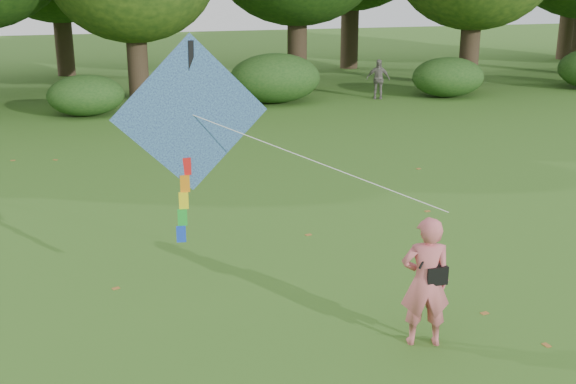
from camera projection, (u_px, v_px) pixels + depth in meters
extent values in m
plane|color=#265114|center=(364.00, 326.00, 10.57)|extent=(100.00, 100.00, 0.00)
imported|color=#D06268|center=(426.00, 282.00, 9.82)|extent=(0.77, 0.60, 1.86)
imported|color=gray|center=(378.00, 79.00, 28.37)|extent=(0.99, 0.70, 1.55)
cube|color=black|center=(435.00, 274.00, 9.78)|extent=(0.30, 0.20, 0.26)
cylinder|color=black|center=(429.00, 251.00, 9.64)|extent=(0.33, 0.14, 0.47)
cube|color=#23589A|center=(191.00, 114.00, 10.23)|extent=(2.27, 0.34, 2.29)
cube|color=black|center=(191.00, 114.00, 10.26)|extent=(0.13, 0.27, 2.09)
cylinder|color=white|center=(316.00, 162.00, 9.88)|extent=(3.13, 1.94, 1.11)
cube|color=red|center=(186.00, 166.00, 10.45)|extent=(0.14, 0.06, 0.26)
cube|color=orange|center=(185.00, 184.00, 10.52)|extent=(0.14, 0.06, 0.26)
cube|color=yellow|center=(184.00, 201.00, 10.59)|extent=(0.14, 0.06, 0.26)
cube|color=green|center=(182.00, 218.00, 10.66)|extent=(0.14, 0.06, 0.26)
cube|color=blue|center=(181.00, 234.00, 10.73)|extent=(0.14, 0.06, 0.26)
cylinder|color=#3A2D1E|center=(138.00, 59.00, 28.08)|extent=(0.80, 0.80, 3.15)
cylinder|color=#3A2D1E|center=(297.00, 42.00, 31.53)|extent=(0.86, 0.86, 3.67)
cylinder|color=#3A2D1E|center=(470.00, 47.00, 30.94)|extent=(0.83, 0.83, 3.43)
cylinder|color=#3A2D1E|center=(64.00, 38.00, 34.23)|extent=(0.84, 0.84, 3.50)
cylinder|color=#3A2D1E|center=(350.00, 28.00, 36.59)|extent=(0.90, 0.90, 4.02)
cylinder|color=#3A2D1E|center=(567.00, 27.00, 40.25)|extent=(0.85, 0.85, 3.57)
ellipsoid|color=#264919|center=(86.00, 95.00, 25.18)|extent=(2.66, 2.09, 1.42)
ellipsoid|color=#264919|center=(275.00, 78.00, 27.53)|extent=(3.50, 2.75, 1.88)
ellipsoid|color=#264919|center=(448.00, 77.00, 28.80)|extent=(2.94, 2.31, 1.58)
cube|color=#925C27|center=(116.00, 288.00, 11.78)|extent=(0.14, 0.12, 0.01)
cube|color=#925C27|center=(308.00, 235.00, 14.13)|extent=(0.14, 0.11, 0.01)
cube|color=#925C27|center=(427.00, 211.00, 15.49)|extent=(0.13, 0.10, 0.01)
cube|color=#925C27|center=(485.00, 313.00, 10.94)|extent=(0.13, 0.10, 0.01)
cube|color=#925C27|center=(13.00, 160.00, 19.52)|extent=(0.13, 0.09, 0.01)
cube|color=#925C27|center=(418.00, 169.00, 18.72)|extent=(0.14, 0.12, 0.01)
cube|color=#925C27|center=(547.00, 345.00, 10.02)|extent=(0.10, 0.13, 0.01)
cube|color=#925C27|center=(55.00, 160.00, 19.58)|extent=(0.14, 0.13, 0.01)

